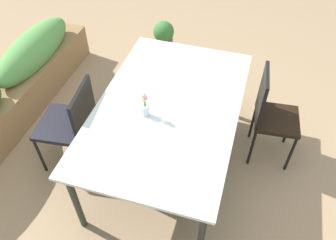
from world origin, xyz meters
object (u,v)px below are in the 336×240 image
planter_box (5,99)px  potted_plant (164,39)px  dining_table (168,111)px  flower_vase (145,106)px  chair_far_side (72,121)px  chair_near_right (270,112)px

planter_box → potted_plant: 2.08m
dining_table → planter_box: (0.05, 1.81, -0.38)m
dining_table → flower_vase: size_ratio=7.86×
chair_far_side → planter_box: size_ratio=0.31×
potted_plant → dining_table: bearing=-161.5°
flower_vase → potted_plant: (1.88, 0.43, -0.61)m
planter_box → chair_far_side: bearing=-104.2°
chair_far_side → chair_near_right: bearing=-77.2°
dining_table → chair_far_side: chair_far_side is taller
chair_far_side → planter_box: (0.24, 0.95, -0.19)m
dining_table → chair_far_side: (-0.19, 0.85, -0.19)m
dining_table → planter_box: bearing=88.4°
chair_near_right → potted_plant: (1.31, 1.43, -0.29)m
potted_plant → chair_far_side: bearing=171.7°
chair_near_right → potted_plant: chair_near_right is taller
chair_near_right → chair_far_side: bearing=-75.6°
dining_table → flower_vase: (-0.15, 0.15, 0.16)m
chair_far_side → potted_plant: chair_far_side is taller
dining_table → planter_box: 1.85m
potted_plant → flower_vase: bearing=-167.1°
dining_table → chair_far_side: bearing=102.6°
dining_table → planter_box: size_ratio=0.63×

